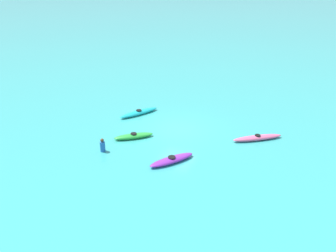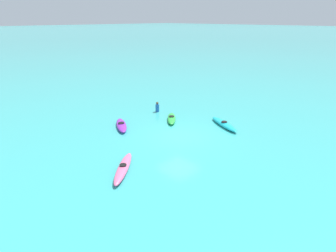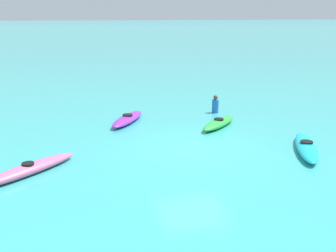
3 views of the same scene
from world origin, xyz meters
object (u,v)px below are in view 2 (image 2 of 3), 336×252
Objects in this scene: kayak_green at (172,118)px; kayak_purple at (121,125)px; person_near_shore at (157,107)px; kayak_cyan at (224,124)px; kayak_pink at (123,168)px.

kayak_green is 0.82× the size of kayak_purple.
kayak_green is at bearing 162.91° from person_near_shore.
kayak_cyan is 3.80× the size of person_near_shore.
kayak_pink is at bearing 115.44° from kayak_green.
person_near_shore reaches higher than kayak_pink.
person_near_shore is (2.43, -0.75, 0.22)m from kayak_green.
kayak_purple and kayak_cyan have the same top height.
kayak_purple is at bearing -35.97° from kayak_pink.
kayak_purple is (5.23, -3.79, 0.00)m from kayak_pink.
kayak_green is 4.06m from kayak_purple.
kayak_green is 0.78× the size of kayak_pink.
person_near_shore is at bearing -53.98° from kayak_pink.
kayak_green is at bearing 26.73° from kayak_cyan.
kayak_green is at bearing -64.56° from kayak_pink.
kayak_green and kayak_purple have the same top height.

